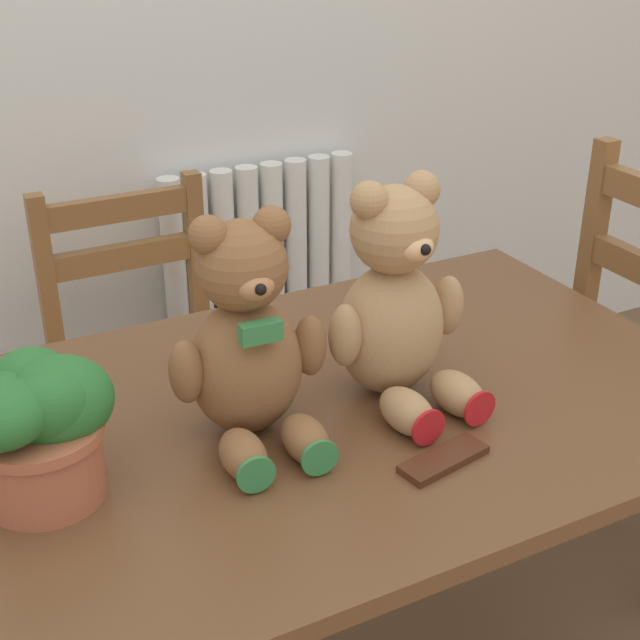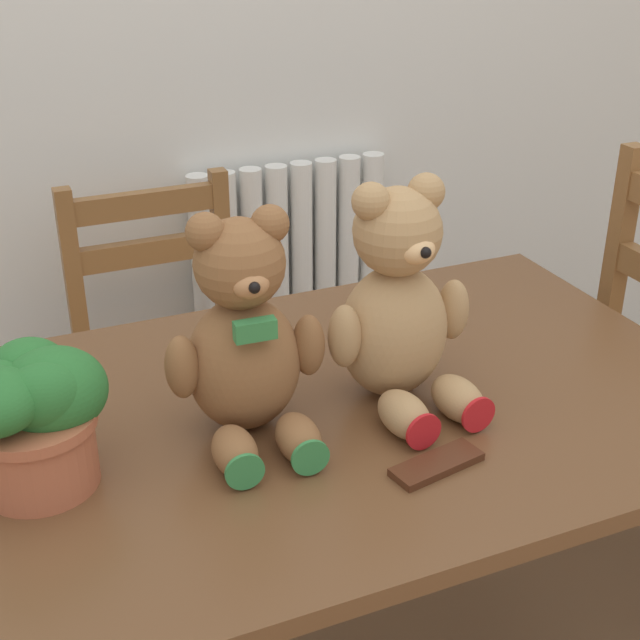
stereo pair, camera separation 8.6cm
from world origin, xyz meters
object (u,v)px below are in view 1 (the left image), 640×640
potted_plant (37,420)px  teddy_bear_left (248,344)px  wooden_chair_behind (147,364)px  teddy_bear_right (396,306)px  chocolate_bar (443,459)px

potted_plant → teddy_bear_left: bearing=2.4°
potted_plant → wooden_chair_behind: bearing=65.5°
wooden_chair_behind → teddy_bear_left: bearing=85.8°
teddy_bear_left → teddy_bear_right: (0.25, -0.00, 0.01)m
potted_plant → chocolate_bar: (0.52, -0.19, -0.11)m
potted_plant → chocolate_bar: 0.56m
chocolate_bar → wooden_chair_behind: bearing=98.9°
teddy_bear_left → chocolate_bar: teddy_bear_left is taller
wooden_chair_behind → potted_plant: 0.96m
wooden_chair_behind → teddy_bear_right: (0.19, -0.78, 0.44)m
teddy_bear_left → potted_plant: 0.31m
wooden_chair_behind → potted_plant: bearing=65.5°
teddy_bear_left → potted_plant: bearing=5.4°
wooden_chair_behind → chocolate_bar: bearing=98.9°
wooden_chair_behind → potted_plant: size_ratio=4.12×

